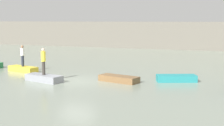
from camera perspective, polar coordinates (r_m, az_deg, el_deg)
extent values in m
plane|color=gray|center=(23.31, -6.09, -3.15)|extent=(120.00, 120.00, 0.00)
cube|color=#666056|center=(49.04, 8.45, 4.71)|extent=(80.00, 1.20, 3.97)
cube|color=gold|center=(28.33, -15.05, -1.01)|extent=(2.88, 1.57, 0.45)
cube|color=gray|center=(23.62, -11.63, -2.55)|extent=(3.01, 1.68, 0.47)
cube|color=brown|center=(22.97, 1.19, -2.73)|extent=(3.01, 1.73, 0.43)
cube|color=teal|center=(23.52, 11.00, -2.59)|extent=(2.89, 1.95, 0.46)
cylinder|color=#232838|center=(28.24, -15.09, 0.35)|extent=(0.22, 0.22, 0.90)
cylinder|color=white|center=(28.16, -15.15, 1.88)|extent=(0.32, 0.32, 0.61)
sphere|color=#936B4C|center=(28.12, -15.18, 2.73)|extent=(0.23, 0.23, 0.23)
cylinder|color=#38332D|center=(23.51, -11.67, -0.87)|extent=(0.22, 0.22, 0.94)
cylinder|color=yellow|center=(23.41, -11.72, 1.12)|extent=(0.32, 0.32, 0.70)
sphere|color=beige|center=(23.36, -11.75, 2.25)|extent=(0.23, 0.23, 0.23)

